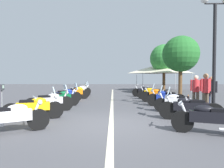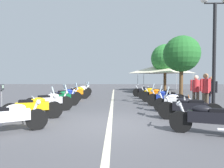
% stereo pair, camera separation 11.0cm
% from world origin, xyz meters
% --- Properties ---
extents(ground_plane, '(80.00, 80.00, 0.00)m').
position_xyz_m(ground_plane, '(0.00, 0.00, 0.00)').
color(ground_plane, '#4C4C51').
extents(lane_centre_stripe, '(26.00, 0.16, 0.01)m').
position_xyz_m(lane_centre_stripe, '(5.51, 0.00, 0.00)').
color(lane_centre_stripe, beige).
rests_on(lane_centre_stripe, ground_plane).
extents(motorcycle_left_row_0, '(1.16, 1.88, 0.99)m').
position_xyz_m(motorcycle_left_row_0, '(-0.95, 2.76, 0.45)').
color(motorcycle_left_row_0, black).
rests_on(motorcycle_left_row_0, ground_plane).
extents(motorcycle_left_row_1, '(0.94, 2.05, 1.21)m').
position_xyz_m(motorcycle_left_row_1, '(0.73, 2.82, 0.47)').
color(motorcycle_left_row_1, black).
rests_on(motorcycle_left_row_1, ground_plane).
extents(motorcycle_left_row_2, '(1.23, 1.94, 1.23)m').
position_xyz_m(motorcycle_left_row_2, '(2.30, 2.77, 0.48)').
color(motorcycle_left_row_2, black).
rests_on(motorcycle_left_row_2, ground_plane).
extents(motorcycle_left_row_3, '(1.10, 1.86, 1.01)m').
position_xyz_m(motorcycle_left_row_3, '(3.88, 2.72, 0.46)').
color(motorcycle_left_row_3, black).
rests_on(motorcycle_left_row_3, ground_plane).
extents(motorcycle_left_row_4, '(1.03, 1.88, 1.21)m').
position_xyz_m(motorcycle_left_row_4, '(5.56, 2.89, 0.47)').
color(motorcycle_left_row_4, black).
rests_on(motorcycle_left_row_4, ground_plane).
extents(motorcycle_left_row_5, '(1.10, 1.86, 1.00)m').
position_xyz_m(motorcycle_left_row_5, '(7.22, 2.64, 0.46)').
color(motorcycle_left_row_5, black).
rests_on(motorcycle_left_row_5, ground_plane).
extents(motorcycle_left_row_6, '(0.99, 2.04, 1.21)m').
position_xyz_m(motorcycle_left_row_6, '(8.74, 2.77, 0.47)').
color(motorcycle_left_row_6, black).
rests_on(motorcycle_left_row_6, ground_plane).
extents(motorcycle_left_row_7, '(1.13, 1.84, 1.22)m').
position_xyz_m(motorcycle_left_row_7, '(10.37, 2.84, 0.47)').
color(motorcycle_left_row_7, black).
rests_on(motorcycle_left_row_7, ground_plane).
extents(motorcycle_right_row_0, '(0.94, 1.99, 0.98)m').
position_xyz_m(motorcycle_right_row_0, '(-1.03, -2.69, 0.45)').
color(motorcycle_right_row_0, black).
rests_on(motorcycle_right_row_0, ground_plane).
extents(motorcycle_right_row_1, '(0.92, 2.14, 1.22)m').
position_xyz_m(motorcycle_right_row_1, '(0.64, -2.81, 0.47)').
color(motorcycle_right_row_1, black).
rests_on(motorcycle_right_row_1, ground_plane).
extents(motorcycle_right_row_2, '(0.91, 2.01, 1.20)m').
position_xyz_m(motorcycle_right_row_2, '(2.18, -2.89, 0.46)').
color(motorcycle_right_row_2, black).
rests_on(motorcycle_right_row_2, ground_plane).
extents(motorcycle_right_row_3, '(0.80, 2.04, 1.23)m').
position_xyz_m(motorcycle_right_row_3, '(3.95, -2.89, 0.48)').
color(motorcycle_right_row_3, black).
rests_on(motorcycle_right_row_3, ground_plane).
extents(motorcycle_right_row_4, '(0.82, 2.18, 1.02)m').
position_xyz_m(motorcycle_right_row_4, '(5.60, -2.91, 0.47)').
color(motorcycle_right_row_4, black).
rests_on(motorcycle_right_row_4, ground_plane).
extents(motorcycle_right_row_5, '(0.81, 2.05, 1.00)m').
position_xyz_m(motorcycle_right_row_5, '(7.25, -2.83, 0.46)').
color(motorcycle_right_row_5, black).
rests_on(motorcycle_right_row_5, ground_plane).
extents(motorcycle_right_row_6, '(0.97, 2.15, 1.02)m').
position_xyz_m(motorcycle_right_row_6, '(8.88, -2.68, 0.47)').
color(motorcycle_right_row_6, black).
rests_on(motorcycle_right_row_6, ground_plane).
extents(street_lamp_twin_globe, '(0.32, 1.22, 5.05)m').
position_xyz_m(street_lamp_twin_globe, '(2.04, -4.43, 3.43)').
color(street_lamp_twin_globe, black).
rests_on(street_lamp_twin_globe, ground_plane).
extents(parking_meter, '(0.19, 0.14, 1.29)m').
position_xyz_m(parking_meter, '(0.99, 4.17, 0.90)').
color(parking_meter, slate).
rests_on(parking_meter, ground_plane).
extents(traffic_cone_0, '(0.36, 0.36, 0.61)m').
position_xyz_m(traffic_cone_0, '(4.50, -4.33, 0.29)').
color(traffic_cone_0, orange).
rests_on(traffic_cone_0, ground_plane).
extents(bystander_1, '(0.32, 0.52, 1.67)m').
position_xyz_m(bystander_1, '(3.33, -4.23, 0.98)').
color(bystander_1, brown).
rests_on(bystander_1, ground_plane).
extents(bystander_3, '(0.32, 0.51, 1.74)m').
position_xyz_m(bystander_3, '(2.44, -4.28, 1.02)').
color(bystander_3, brown).
rests_on(bystander_3, ground_plane).
extents(bystander_4, '(0.32, 0.51, 1.60)m').
position_xyz_m(bystander_4, '(2.67, -4.65, 0.93)').
color(bystander_4, '#1E2338').
rests_on(bystander_4, ground_plane).
extents(roadside_tree_0, '(3.12, 3.12, 5.30)m').
position_xyz_m(roadside_tree_0, '(14.90, -5.78, 3.72)').
color(roadside_tree_0, brown).
rests_on(roadside_tree_0, ground_plane).
extents(roadside_tree_1, '(3.11, 3.11, 5.18)m').
position_xyz_m(roadside_tree_1, '(10.23, -5.94, 3.60)').
color(roadside_tree_1, brown).
rests_on(roadside_tree_1, ground_plane).
extents(event_tent, '(5.73, 5.73, 3.20)m').
position_xyz_m(event_tent, '(16.25, -5.79, 2.65)').
color(event_tent, beige).
rests_on(event_tent, ground_plane).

